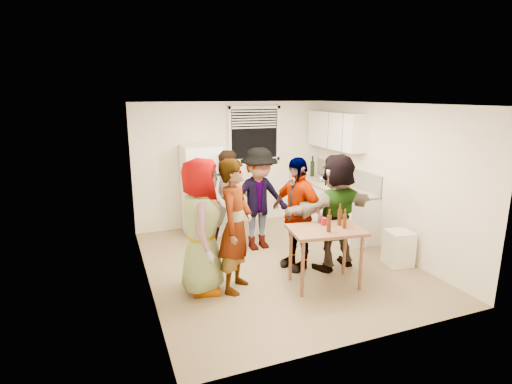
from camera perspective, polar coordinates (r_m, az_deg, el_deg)
name	(u,v)px	position (r m, az deg, el deg)	size (l,w,h in m)	color
room	(277,263)	(6.51, 3.07, -10.11)	(4.00, 4.50, 2.50)	silver
window	(254,134)	(8.21, -0.25, 8.29)	(1.12, 0.10, 1.06)	white
refrigerator	(202,190)	(7.71, -7.71, 0.27)	(0.70, 0.70, 1.70)	white
counter_lower	(332,208)	(8.09, 10.80, -2.29)	(0.60, 2.20, 0.86)	white
countertop	(333,186)	(7.98, 10.94, 0.82)	(0.64, 2.22, 0.04)	beige
backsplash	(346,175)	(8.09, 12.72, 2.35)	(0.03, 2.20, 0.36)	#B5B1A5
upper_cabinets	(336,130)	(8.05, 11.32, 8.63)	(0.34, 1.60, 0.70)	white
kettle	(322,182)	(8.24, 9.34, 1.45)	(0.21, 0.18, 0.18)	silver
paper_towel	(335,186)	(7.88, 11.20, 0.80)	(0.12, 0.12, 0.27)	white
wine_bottle	(312,176)	(8.78, 8.00, 2.25)	(0.08, 0.08, 0.33)	black
beer_bottle_counter	(348,193)	(7.39, 12.95, -0.16)	(0.06, 0.06, 0.23)	#47230C
blue_cup	(345,196)	(7.18, 12.56, -0.54)	(0.09, 0.09, 0.12)	#1E34A8
picture_frame	(329,176)	(8.49, 10.45, 2.33)	(0.02, 0.20, 0.17)	gold
trash_bin	(398,249)	(6.76, 19.68, -7.73)	(0.38, 0.38, 0.55)	white
serving_table	(324,284)	(5.91, 9.65, -12.90)	(1.00, 0.66, 0.84)	brown
beer_bottle_table	(344,228)	(5.65, 12.49, -5.07)	(0.05, 0.05, 0.21)	#47230C
red_cup	(324,225)	(5.73, 9.63, -4.68)	(0.08, 0.08, 0.11)	#A10D1A
guest_grey	(203,290)	(5.75, -7.52, -13.65)	(0.90, 1.85, 0.59)	#979797
guest_stripe	(236,288)	(5.74, -2.83, -13.59)	(0.67, 1.83, 0.44)	#141933
guest_back_left	(231,243)	(7.34, -3.54, -7.29)	(0.82, 1.69, 0.64)	brown
guest_back_right	(259,248)	(7.11, 0.39, -7.97)	(1.15, 1.77, 0.66)	#3A3A3E
guest_black	(295,266)	(6.42, 5.63, -10.53)	(1.02, 1.74, 0.43)	black
guest_orange	(334,267)	(6.50, 11.02, -10.41)	(1.66, 1.80, 0.53)	#CC623B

